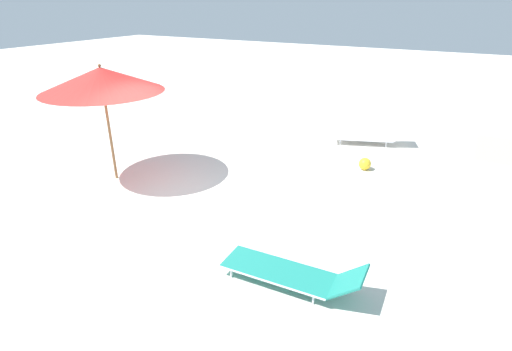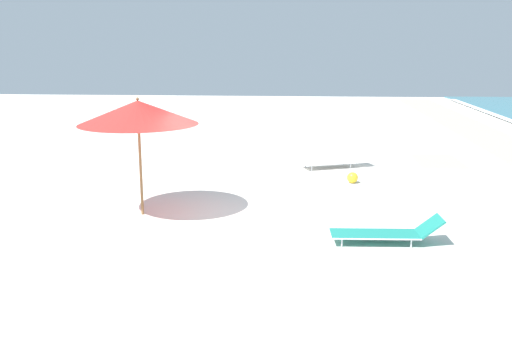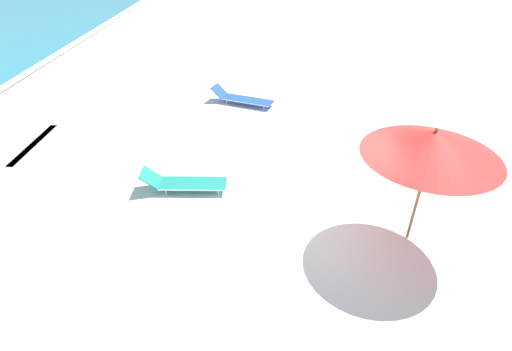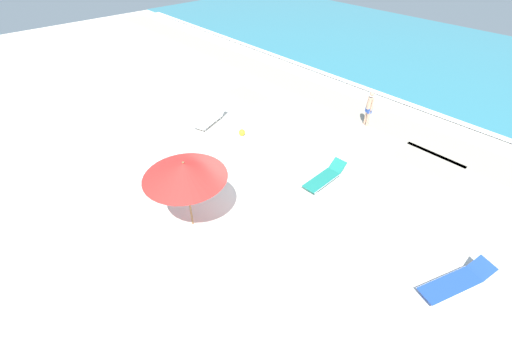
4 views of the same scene
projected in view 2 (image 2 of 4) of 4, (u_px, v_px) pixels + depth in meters
ground_plane at (229, 223)px, 12.45m from camera, size 60.00×60.00×0.16m
beach_umbrella at (138, 113)px, 12.33m from camera, size 2.61×2.61×2.63m
sun_lounger_under_umbrella at (386, 232)px, 10.97m from camera, size 0.71×2.14×0.53m
sun_lounger_beside_umbrella at (335, 161)px, 17.65m from camera, size 1.30×2.20×0.47m
beach_ball at (352, 178)px, 15.70m from camera, size 0.30×0.30×0.30m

